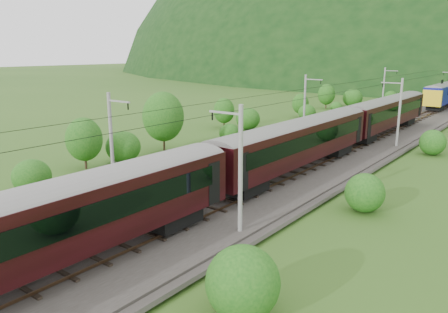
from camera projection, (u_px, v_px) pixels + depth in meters
The scene contains 14 objects.
ground at pixel (170, 213), 31.36m from camera, with size 600.00×600.00×0.00m, color #31591B.
railbed at pixel (249, 180), 39.00m from camera, with size 14.00×220.00×0.30m, color #38332D.
track_left at pixel (228, 173), 40.38m from camera, with size 2.40×220.00×0.27m.
track_right at pixel (272, 182), 37.52m from camera, with size 2.40×220.00×0.27m.
catenary_left at pixel (305, 103), 58.51m from camera, with size 2.54×192.28×8.00m.
catenary_right at pixel (399, 111), 51.21m from camera, with size 2.54×192.28×8.00m.
overhead_wires at pixel (250, 102), 37.36m from camera, with size 4.83×198.00×0.03m.
mountain_ridge at pixel (335, 66), 333.13m from camera, with size 336.00×280.00×132.00m, color black.
train at pixel (209, 163), 30.22m from camera, with size 3.28×157.36×5.72m.
hazard_post_near at pixel (346, 133), 56.00m from camera, with size 0.17×0.17×1.55m, color red.
hazard_post_far at pixel (407, 113), 74.45m from camera, with size 0.14×0.14×1.31m, color red.
signal at pixel (343, 118), 64.35m from camera, with size 0.27×0.27×2.42m.
vegetation_left at pixel (144, 136), 47.62m from camera, with size 12.64×143.45×6.87m.
vegetation_right at pixel (345, 219), 26.69m from camera, with size 5.59×106.24×2.99m.
Camera 1 is at (21.16, -20.92, 11.39)m, focal length 35.00 mm.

